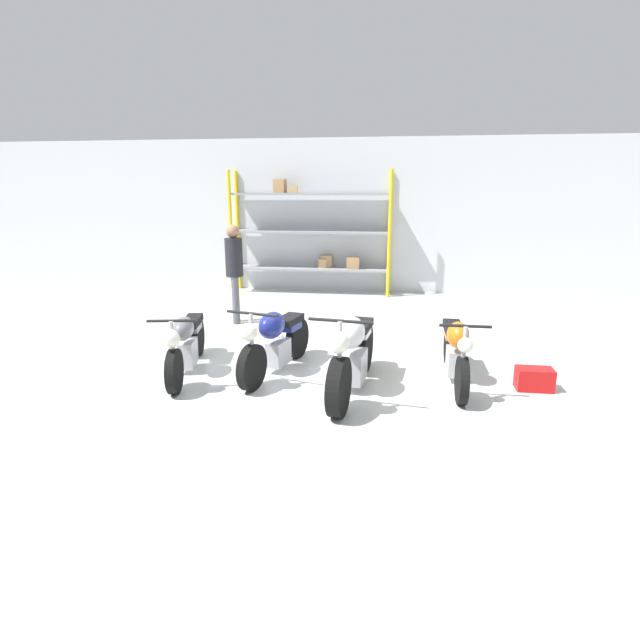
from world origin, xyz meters
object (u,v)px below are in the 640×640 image
shelving_rack (312,233)px  motorcycle_blue (276,340)px  person_browsing (234,265)px  motorcycle_grey (186,342)px  motorcycle_white (352,354)px  toolbox (534,379)px  motorcycle_orange (456,349)px

shelving_rack → motorcycle_blue: 5.61m
person_browsing → shelving_rack: bearing=-122.2°
motorcycle_grey → person_browsing: size_ratio=1.11×
motorcycle_grey → motorcycle_white: size_ratio=0.95×
shelving_rack → motorcycle_grey: bearing=-98.6°
motorcycle_grey → motorcycle_white: motorcycle_white is taller
motorcycle_blue → person_browsing: bearing=-137.9°
motorcycle_white → toolbox: motorcycle_white is taller
person_browsing → toolbox: person_browsing is taller
motorcycle_blue → motorcycle_grey: bearing=-68.4°
shelving_rack → person_browsing: bearing=-108.1°
motorcycle_orange → toolbox: bearing=80.4°
shelving_rack → person_browsing: size_ratio=2.09×
motorcycle_white → motorcycle_grey: bearing=-91.1°
motorcycle_grey → person_browsing: bearing=172.4°
motorcycle_grey → motorcycle_orange: (3.57, 0.18, 0.00)m
person_browsing → toolbox: bearing=136.1°
shelving_rack → person_browsing: (-0.98, -3.00, -0.36)m
motorcycle_blue → motorcycle_white: size_ratio=0.90×
motorcycle_grey → motorcycle_orange: size_ratio=1.01×
motorcycle_blue → motorcycle_orange: size_ratio=0.96×
motorcycle_grey → toolbox: size_ratio=4.58×
motorcycle_grey → person_browsing: 2.75m
shelving_rack → motorcycle_grey: size_ratio=1.88×
motorcycle_blue → person_browsing: person_browsing is taller
shelving_rack → motorcycle_orange: bearing=-63.6°
shelving_rack → motorcycle_orange: shelving_rack is taller
motorcycle_grey → toolbox: bearing=79.8°
person_browsing → motorcycle_orange: bearing=131.9°
shelving_rack → motorcycle_orange: size_ratio=1.90×
motorcycle_white → motorcycle_orange: (1.30, 0.54, -0.05)m
shelving_rack → toolbox: 6.87m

